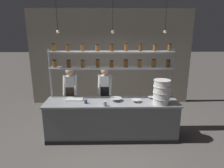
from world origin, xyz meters
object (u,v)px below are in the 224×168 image
object	(u,v)px
spice_shelf_unit	(112,62)
chef_left	(71,93)
container_stack	(161,92)
chef_center	(105,93)
serving_cup_by_board	(105,104)
prep_bowl_center_back	(136,101)
prep_bowl_center_front	(116,99)
serving_cup_front	(86,102)
prep_bowl_near_left	(152,97)
cutting_board	(75,99)

from	to	relation	value
spice_shelf_unit	chef_left	distance (m)	1.41
container_stack	chef_center	bearing A→B (deg)	149.38
spice_shelf_unit	serving_cup_by_board	world-z (taller)	spice_shelf_unit
chef_center	prep_bowl_center_back	world-z (taller)	chef_center
prep_bowl_center_front	prep_bowl_center_back	bearing A→B (deg)	-9.98
prep_bowl_center_back	spice_shelf_unit	bearing A→B (deg)	145.56
chef_left	prep_bowl_center_back	size ratio (longest dim) A/B	7.47
chef_left	serving_cup_by_board	xyz separation A→B (m)	(0.92, -0.89, 0.04)
serving_cup_front	prep_bowl_center_back	bearing A→B (deg)	3.63
chef_center	container_stack	world-z (taller)	chef_center
chef_left	prep_bowl_near_left	world-z (taller)	chef_left
prep_bowl_near_left	chef_center	bearing A→B (deg)	160.33
chef_center	cutting_board	size ratio (longest dim) A/B	4.09
cutting_board	prep_bowl_center_front	world-z (taller)	prep_bowl_center_front
spice_shelf_unit	cutting_board	xyz separation A→B (m)	(-0.89, -0.19, -0.87)
spice_shelf_unit	prep_bowl_center_back	world-z (taller)	spice_shelf_unit
chef_left	chef_center	size ratio (longest dim) A/B	0.99
cutting_board	serving_cup_front	size ratio (longest dim) A/B	4.57
chef_center	prep_bowl_near_left	xyz separation A→B (m)	(1.14, -0.41, 0.01)
prep_bowl_center_front	serving_cup_by_board	distance (m)	0.41
chef_center	container_stack	distance (m)	1.51
serving_cup_by_board	chef_left	bearing A→B (deg)	135.79
container_stack	serving_cup_by_board	xyz separation A→B (m)	(-1.27, -0.13, -0.22)
prep_bowl_center_front	serving_cup_front	xyz separation A→B (m)	(-0.70, -0.16, 0.01)
chef_left	serving_cup_front	size ratio (longest dim) A/B	18.56
prep_bowl_near_left	prep_bowl_center_back	bearing A→B (deg)	-149.48
spice_shelf_unit	chef_center	distance (m)	0.92
spice_shelf_unit	serving_cup_by_board	bearing A→B (deg)	-103.98
prep_bowl_near_left	serving_cup_front	world-z (taller)	serving_cup_front
chef_left	chef_center	xyz separation A→B (m)	(0.91, -0.00, 0.01)
spice_shelf_unit	chef_left	xyz separation A→B (m)	(-1.07, 0.26, -0.87)
cutting_board	prep_bowl_center_front	distance (m)	1.00
cutting_board	prep_bowl_near_left	distance (m)	1.87
container_stack	serving_cup_by_board	size ratio (longest dim) A/B	5.05
chef_center	prep_bowl_near_left	world-z (taller)	chef_center
chef_center	serving_cup_front	bearing A→B (deg)	-115.53
spice_shelf_unit	container_stack	bearing A→B (deg)	-24.13
chef_left	prep_bowl_center_back	world-z (taller)	chef_left
chef_center	cutting_board	bearing A→B (deg)	-143.11
chef_left	serving_cup_front	world-z (taller)	chef_left
prep_bowl_center_back	serving_cup_by_board	size ratio (longest dim) A/B	1.98
container_stack	serving_cup_front	size ratio (longest dim) A/B	6.34
chef_left	cutting_board	bearing A→B (deg)	-70.63
chef_left	prep_bowl_center_back	xyz separation A→B (m)	(1.64, -0.65, 0.02)
prep_bowl_center_front	serving_cup_by_board	world-z (taller)	serving_cup_by_board
prep_bowl_center_back	chef_center	bearing A→B (deg)	138.58
chef_center	prep_bowl_near_left	distance (m)	1.21
container_stack	prep_bowl_near_left	bearing A→B (deg)	111.52
serving_cup_front	serving_cup_by_board	bearing A→B (deg)	-20.69
cutting_board	prep_bowl_near_left	bearing A→B (deg)	1.23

